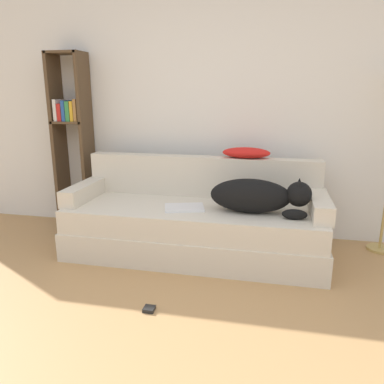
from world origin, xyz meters
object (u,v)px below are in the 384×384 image
couch (194,230)px  laptop (184,208)px  power_adapter (149,309)px  dog (258,196)px  throw_pillow (246,153)px  bookshelf (72,132)px

couch → laptop: size_ratio=5.81×
power_adapter → dog: bearing=53.5°
power_adapter → laptop: bearing=87.6°
throw_pillow → couch: bearing=-138.6°
laptop → bookshelf: (-1.32, 0.58, 0.55)m
throw_pillow → power_adapter: 1.65m
dog → bookshelf: (-1.93, 0.56, 0.41)m
throw_pillow → bookshelf: bookshelf is taller
dog → throw_pillow: size_ratio=1.87×
dog → power_adapter: 1.24m
laptop → bookshelf: bearing=140.2°
couch → power_adapter: (-0.10, -0.96, -0.21)m
dog → laptop: dog is taller
dog → laptop: 0.63m
throw_pillow → power_adapter: (-0.51, -1.31, -0.86)m
bookshelf → throw_pillow: bearing=-4.0°
dog → throw_pillow: bearing=108.0°
dog → laptop: (-0.61, -0.02, -0.14)m
laptop → bookshelf: bookshelf is taller
bookshelf → dog: bearing=-16.1°
couch → power_adapter: bearing=-96.2°
laptop → power_adapter: (-0.04, -0.86, -0.44)m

